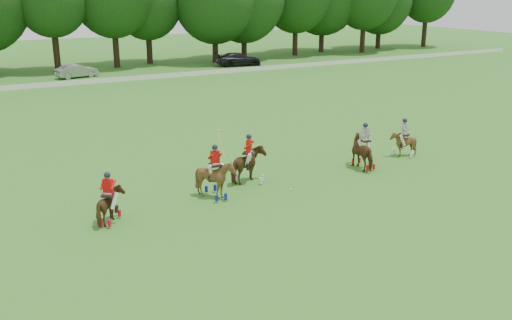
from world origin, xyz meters
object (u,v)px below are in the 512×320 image
polo_ball (290,189)px  polo_red_c (216,178)px  car_mid (77,71)px  polo_stripe_b (403,143)px  polo_red_b (249,165)px  car_right (239,59)px  polo_red_a (110,205)px  polo_stripe_a (364,152)px

polo_ball → polo_red_c: bearing=166.9°
car_mid → polo_stripe_b: 38.78m
polo_red_b → polo_stripe_b: (9.57, -0.18, -0.12)m
polo_red_c → polo_stripe_b: size_ratio=1.39×
car_right → polo_red_a: (-25.82, -39.01, -0.02)m
car_right → polo_red_c: 43.76m
polo_red_c → polo_ball: (3.44, -0.80, -0.85)m
polo_red_c → polo_ball: size_ratio=33.20×
polo_red_b → polo_red_c: size_ratio=0.80×
polo_red_a → polo_red_c: 4.93m
polo_stripe_a → polo_red_c: bearing=-178.6°
polo_ball → polo_stripe_a: bearing=11.2°
polo_red_a → polo_stripe_a: bearing=3.3°
polo_red_a → polo_red_c: (4.89, 0.57, 0.14)m
car_mid → car_right: (18.71, 0.00, 0.08)m
car_right → polo_ball: size_ratio=59.29×
car_mid → polo_red_a: (-7.11, -39.01, 0.06)m
polo_red_b → polo_red_c: polo_red_c is taller
car_right → polo_ball: bearing=165.1°
car_right → polo_red_c: size_ratio=1.79×
polo_stripe_b → polo_ball: bearing=-168.8°
polo_red_a → polo_red_b: 7.32m
car_right → polo_red_c: (-20.93, -38.43, 0.12)m
polo_stripe_a → polo_ball: polo_stripe_a is taller
car_mid → polo_stripe_a: polo_stripe_a is taller
car_right → polo_red_a: polo_red_a is taller
polo_red_a → polo_stripe_b: size_ratio=0.99×
car_mid → polo_stripe_b: (9.59, -37.58, 0.06)m
car_right → polo_red_a: size_ratio=2.50×
car_right → polo_stripe_a: polo_stripe_a is taller
polo_red_b → polo_stripe_b: bearing=-1.1°
car_right → polo_red_b: (-18.68, -37.39, 0.10)m
polo_red_c → polo_stripe_a: polo_red_c is taller
polo_red_a → polo_red_c: size_ratio=0.71×
polo_ball → polo_red_b: bearing=122.9°
car_right → polo_stripe_a: size_ratio=2.22×
polo_ball → polo_red_a: bearing=178.4°
polo_stripe_a → polo_stripe_b: 3.35m
car_mid → polo_ball: bearing=170.1°
polo_red_a → polo_red_b: (7.14, 1.61, 0.12)m
polo_red_b → polo_red_a: bearing=-167.3°
car_mid → polo_red_b: polo_red_b is taller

